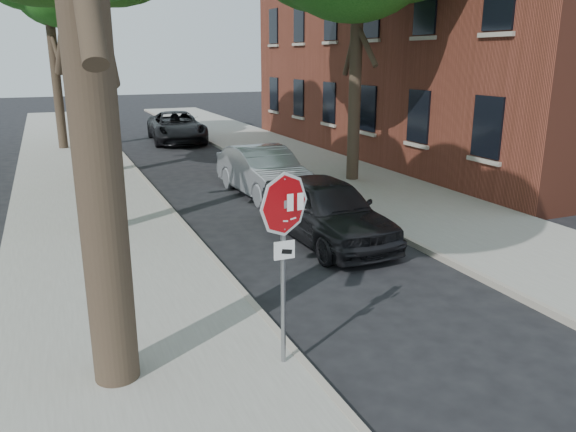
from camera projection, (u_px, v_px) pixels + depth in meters
name	position (u px, v px, depth m)	size (l,w,h in m)	color
ground	(329.00, 359.00, 7.86)	(120.00, 120.00, 0.00)	black
sidewalk_left	(82.00, 190.00, 17.51)	(4.00, 55.00, 0.12)	gray
sidewalk_right	(325.00, 170.00, 20.73)	(4.00, 55.00, 0.12)	gray
curb_left	(149.00, 185.00, 18.28)	(0.12, 55.00, 0.13)	#9E9384
curb_right	(274.00, 174.00, 19.95)	(0.12, 55.00, 0.13)	#9E9384
stop_sign	(284.00, 233.00, 7.04)	(0.76, 0.34, 2.61)	gray
car_a	(326.00, 210.00, 12.70)	(1.76, 4.37, 1.49)	black
car_b	(264.00, 172.00, 16.97)	(1.55, 4.45, 1.47)	#9DA0A5
car_d	(177.00, 127.00, 27.74)	(2.46, 5.34, 1.48)	black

